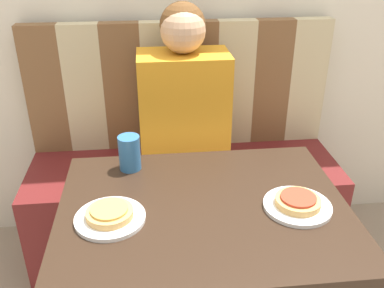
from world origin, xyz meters
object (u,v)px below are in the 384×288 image
object	(u,v)px
plate_right	(297,206)
pizza_right	(298,201)
drinking_cup	(130,153)
person	(184,95)
plate_left	(110,218)
pizza_left	(110,213)

from	to	relation	value
plate_right	pizza_right	size ratio (longest dim) A/B	1.50
drinking_cup	plate_right	bearing A→B (deg)	-29.89
person	plate_left	size ratio (longest dim) A/B	3.57
plate_left	plate_right	distance (m)	0.53
plate_right	pizza_left	distance (m)	0.53
pizza_left	pizza_right	world-z (taller)	same
pizza_left	plate_right	bearing A→B (deg)	0.00
plate_left	plate_right	xyz separation A→B (m)	(0.53, 0.00, 0.00)
pizza_right	person	bearing A→B (deg)	111.19
person	plate_right	size ratio (longest dim) A/B	3.57
pizza_right	drinking_cup	xyz separation A→B (m)	(-0.48, 0.27, 0.03)
plate_left	plate_right	size ratio (longest dim) A/B	1.00
plate_left	pizza_right	bearing A→B (deg)	-0.00
person	pizza_left	world-z (taller)	person
person	pizza_left	xyz separation A→B (m)	(-0.26, -0.68, -0.07)
pizza_left	drinking_cup	bearing A→B (deg)	79.71
plate_right	pizza_left	xyz separation A→B (m)	(-0.53, -0.00, 0.02)
person	pizza_right	world-z (taller)	person
person	plate_right	bearing A→B (deg)	-68.81
person	plate_right	xyz separation A→B (m)	(0.26, -0.68, -0.09)
drinking_cup	plate_left	bearing A→B (deg)	-100.29
plate_right	pizza_right	xyz separation A→B (m)	(0.00, -0.00, 0.02)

